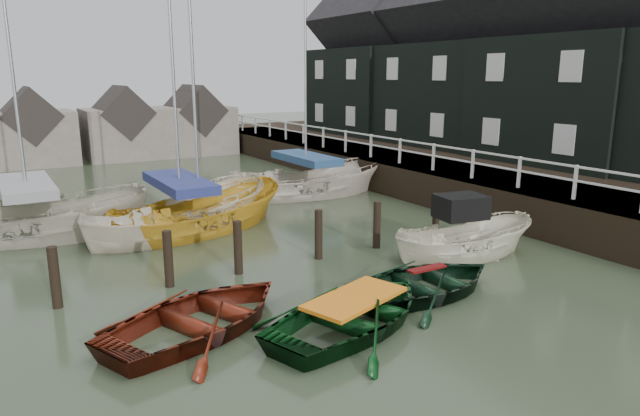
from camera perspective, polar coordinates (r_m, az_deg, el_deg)
ground at (r=13.01m, az=2.09°, el=-9.49°), size 120.00×120.00×0.00m
pier at (r=26.03m, az=7.69°, el=3.57°), size 3.04×32.00×2.70m
land_strip at (r=29.87m, az=15.99°, el=3.03°), size 14.00×38.00×1.50m
quay_houses at (r=28.55m, az=18.73°, el=13.87°), size 6.52×28.14×10.01m
mooring_pilings at (r=14.85m, az=-7.87°, el=-4.63°), size 13.72×0.22×1.80m
far_sheds at (r=36.94m, az=-19.38°, el=7.57°), size 14.00×4.08×4.39m
rowboat_red at (r=11.94m, az=-11.66°, el=-11.93°), size 5.17×4.50×0.89m
rowboat_green at (r=11.86m, az=3.46°, el=-11.84°), size 5.06×4.29×0.89m
rowboat_dkgreen at (r=13.72m, az=10.52°, el=-8.47°), size 4.13×3.01×0.84m
motorboat at (r=16.55m, az=14.10°, el=-4.51°), size 4.56×2.34×2.59m
sailboat_a at (r=20.13m, az=-26.85°, el=-2.50°), size 7.70×4.64×12.44m
sailboat_b at (r=19.31m, az=-13.63°, el=-2.04°), size 7.50×4.81×11.58m
sailboat_c at (r=19.24m, az=-11.85°, el=-2.15°), size 6.96×4.11×11.32m
sailboat_d at (r=24.27m, az=-1.40°, el=1.43°), size 7.24×3.62×13.21m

